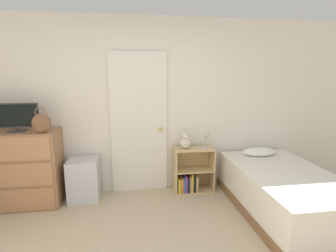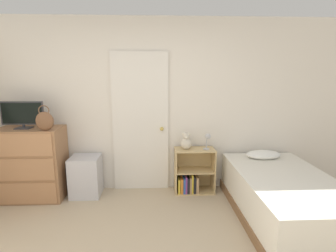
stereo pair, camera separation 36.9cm
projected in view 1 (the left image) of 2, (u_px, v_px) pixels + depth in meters
wall_back at (144, 107)px, 3.87m from camera, size 10.00×0.06×2.55m
door_closed at (139, 124)px, 3.86m from camera, size 0.83×0.09×2.07m
dresser at (27, 168)px, 3.50m from camera, size 0.86×0.50×1.02m
tv at (16, 117)px, 3.33m from camera, size 0.56×0.16×0.37m
handbag at (41, 123)px, 3.26m from camera, size 0.23×0.09×0.33m
storage_bin at (84, 179)px, 3.69m from camera, size 0.42×0.40×0.58m
bookshelf at (190, 175)px, 3.97m from camera, size 0.59×0.31×0.67m
teddy_bear at (185, 141)px, 3.85m from camera, size 0.17×0.17×0.25m
desk_lamp at (206, 138)px, 3.85m from camera, size 0.10×0.10×0.24m
bed at (284, 192)px, 3.33m from camera, size 1.11×1.94×0.66m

